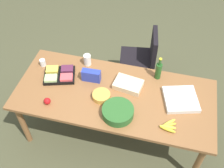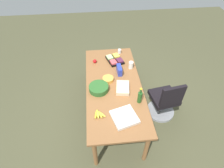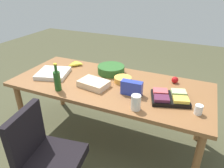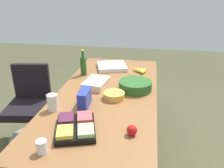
{
  "view_description": "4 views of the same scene",
  "coord_description": "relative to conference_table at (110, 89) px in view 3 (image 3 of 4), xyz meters",
  "views": [
    {
      "loc": [
        0.45,
        -1.92,
        3.17
      ],
      "look_at": [
        -0.04,
        0.07,
        0.87
      ],
      "focal_mm": 43.45,
      "sensor_mm": 36.0,
      "label": 1
    },
    {
      "loc": [
        2.42,
        -0.28,
        3.16
      ],
      "look_at": [
        0.01,
        -0.03,
        0.81
      ],
      "focal_mm": 30.29,
      "sensor_mm": 36.0,
      "label": 2
    },
    {
      "loc": [
        -0.9,
        1.95,
        1.88
      ],
      "look_at": [
        -0.06,
        0.06,
        0.81
      ],
      "focal_mm": 33.56,
      "sensor_mm": 36.0,
      "label": 3
    },
    {
      "loc": [
        -2.06,
        -0.41,
        1.77
      ],
      "look_at": [
        0.07,
        -0.04,
        0.85
      ],
      "focal_mm": 36.85,
      "sensor_mm": 36.0,
      "label": 4
    }
  ],
  "objects": [
    {
      "name": "pizza_box",
      "position": [
        0.74,
        0.08,
        0.1
      ],
      "size": [
        0.45,
        0.45,
        0.05
      ],
      "primitive_type": "cube",
      "rotation": [
        0.0,
        0.0,
        0.29
      ],
      "color": "silver",
      "rests_on": "conference_table"
    },
    {
      "name": "paper_cup",
      "position": [
        -0.97,
        0.23,
        0.12
      ],
      "size": [
        0.08,
        0.08,
        0.09
      ],
      "primitive_type": "cylinder",
      "rotation": [
        0.0,
        0.0,
        -0.21
      ],
      "color": "white",
      "rests_on": "conference_table"
    },
    {
      "name": "ground_plane",
      "position": [
        0.0,
        0.0,
        -0.71
      ],
      "size": [
        10.0,
        10.0,
        0.0
      ],
      "primitive_type": "plane",
      "color": "#4B4B31"
    },
    {
      "name": "banana_bunch",
      "position": [
        0.64,
        -0.3,
        0.1
      ],
      "size": [
        0.18,
        0.19,
        0.04
      ],
      "color": "yellow",
      "rests_on": "conference_table"
    },
    {
      "name": "sheet_cake",
      "position": [
        0.13,
        0.14,
        0.11
      ],
      "size": [
        0.35,
        0.27,
        0.07
      ],
      "primitive_type": "cube",
      "rotation": [
        0.0,
        0.0,
        -0.15
      ],
      "color": "beige",
      "rests_on": "conference_table"
    },
    {
      "name": "chip_bowl",
      "position": [
        -0.13,
        -0.09,
        0.11
      ],
      "size": [
        0.21,
        0.21,
        0.06
      ],
      "primitive_type": "cylinder",
      "rotation": [
        0.0,
        0.0,
        -0.04
      ],
      "color": "gold",
      "rests_on": "conference_table"
    },
    {
      "name": "chip_bag_blue",
      "position": [
        -0.31,
        0.14,
        0.15
      ],
      "size": [
        0.22,
        0.09,
        0.15
      ],
      "primitive_type": "cube",
      "rotation": [
        0.0,
        0.0,
        0.04
      ],
      "color": "#2B3EAC",
      "rests_on": "conference_table"
    },
    {
      "name": "apple_red",
      "position": [
        -0.68,
        -0.31,
        0.11
      ],
      "size": [
        0.08,
        0.08,
        0.08
      ],
      "primitive_type": "sphere",
      "rotation": [
        0.0,
        0.0,
        0.1
      ],
      "color": "red",
      "rests_on": "conference_table"
    },
    {
      "name": "salad_bowl",
      "position": [
        0.11,
        -0.27,
        0.12
      ],
      "size": [
        0.41,
        0.41,
        0.1
      ],
      "primitive_type": "cylinder",
      "rotation": [
        0.0,
        0.0,
        0.24
      ],
      "color": "#2C5F27",
      "rests_on": "conference_table"
    },
    {
      "name": "conference_table",
      "position": [
        0.0,
        0.0,
        0.0
      ],
      "size": [
        2.27,
        0.99,
        0.79
      ],
      "color": "brown",
      "rests_on": "ground"
    },
    {
      "name": "fruit_platter",
      "position": [
        -0.7,
        0.1,
        0.11
      ],
      "size": [
        0.43,
        0.37,
        0.07
      ],
      "color": "black",
      "rests_on": "conference_table"
    },
    {
      "name": "wine_bottle",
      "position": [
        0.44,
        0.37,
        0.19
      ],
      "size": [
        0.08,
        0.08,
        0.31
      ],
      "color": "#22521E",
      "rests_on": "conference_table"
    },
    {
      "name": "mayo_jar",
      "position": [
        -0.44,
        0.39,
        0.15
      ],
      "size": [
        0.09,
        0.09,
        0.15
      ],
      "primitive_type": "cylinder",
      "rotation": [
        0.0,
        0.0,
        0.04
      ],
      "color": "white",
      "rests_on": "conference_table"
    },
    {
      "name": "office_chair",
      "position": [
        0.15,
        0.97,
        -0.34
      ],
      "size": [
        0.56,
        0.56,
        0.93
      ],
      "color": "gray",
      "rests_on": "ground"
    }
  ]
}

